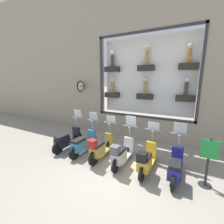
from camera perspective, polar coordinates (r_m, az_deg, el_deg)
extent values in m
plane|color=gray|center=(5.40, -0.30, -22.38)|extent=(120.00, 120.00, 0.00)
cube|color=gray|center=(14.50, -32.14, 15.37)|extent=(0.40, 15.52, 8.70)
cube|color=gray|center=(8.20, 11.58, -5.75)|extent=(0.40, 4.95, 1.17)
cube|color=#2D2D33|center=(7.93, 12.69, 27.86)|extent=(0.04, 4.95, 0.12)
cube|color=#2D2D33|center=(7.83, 11.35, -1.68)|extent=(0.04, 4.95, 0.12)
cube|color=#2D2D33|center=(7.34, 30.84, 11.85)|extent=(0.04, 0.12, 4.15)
cube|color=#2D2D33|center=(8.60, -4.12, 13.24)|extent=(0.04, 0.12, 4.15)
cube|color=white|center=(8.16, 13.08, 13.04)|extent=(0.04, 4.71, 3.91)
cube|color=#28231E|center=(7.70, 27.10, 15.21)|extent=(0.36, 0.81, 0.28)
cylinder|color=#B26B2D|center=(7.74, 27.42, 18.43)|extent=(0.17, 0.17, 0.60)
sphere|color=beige|center=(7.81, 27.73, 21.38)|extent=(0.22, 0.22, 0.22)
cube|color=#28231E|center=(7.97, 12.81, 16.03)|extent=(0.36, 0.81, 0.28)
cylinder|color=#9E7F4C|center=(8.02, 12.97, 19.45)|extent=(0.19, 0.19, 0.68)
sphere|color=beige|center=(8.10, 13.14, 22.69)|extent=(0.25, 0.25, 0.25)
cube|color=#28231E|center=(8.66, 0.09, 15.96)|extent=(0.36, 0.81, 0.28)
cylinder|color=#47382D|center=(8.71, 0.09, 18.90)|extent=(0.17, 0.17, 0.61)
sphere|color=white|center=(8.77, 0.09, 21.61)|extent=(0.22, 0.22, 0.22)
cube|color=#28231E|center=(7.72, 26.10, 4.66)|extent=(0.36, 0.81, 0.28)
cylinder|color=#47382D|center=(7.68, 26.40, 7.92)|extent=(0.17, 0.17, 0.60)
sphere|color=white|center=(7.67, 26.69, 10.95)|extent=(0.22, 0.22, 0.22)
cube|color=#28231E|center=(7.99, 12.33, 5.81)|extent=(0.36, 0.81, 0.28)
cylinder|color=#9E7F4C|center=(7.96, 12.48, 9.08)|extent=(0.18, 0.18, 0.63)
sphere|color=beige|center=(7.95, 12.62, 12.17)|extent=(0.23, 0.23, 0.23)
cube|color=#28231E|center=(8.68, 0.09, 6.56)|extent=(0.36, 0.81, 0.28)
cylinder|color=#9E7F4C|center=(8.65, 0.09, 9.44)|extent=(0.16, 0.16, 0.59)
sphere|color=white|center=(8.64, 0.09, 12.12)|extent=(0.21, 0.21, 0.21)
cylinder|color=black|center=(9.17, -11.20, 9.61)|extent=(0.35, 0.05, 0.05)
torus|color=black|center=(9.04, -11.90, 9.54)|extent=(0.64, 0.07, 0.64)
cylinder|color=white|center=(9.04, -11.90, 9.54)|extent=(0.53, 0.03, 0.53)
cylinder|color=black|center=(6.09, 23.50, -16.65)|extent=(0.46, 0.09, 0.46)
cylinder|color=black|center=(4.95, 22.19, -23.72)|extent=(0.46, 0.09, 0.46)
cube|color=navy|center=(5.51, 22.92, -19.92)|extent=(1.02, 0.38, 0.06)
cube|color=navy|center=(5.09, 22.73, -20.03)|extent=(0.61, 0.35, 0.36)
cube|color=black|center=(4.97, 22.95, -17.77)|extent=(0.58, 0.31, 0.10)
cube|color=navy|center=(5.85, 23.66, -14.62)|extent=(0.12, 0.37, 0.56)
cylinder|color=gray|center=(5.72, 24.13, -9.87)|extent=(0.20, 0.06, 0.45)
cylinder|color=gray|center=(5.71, 24.36, -7.62)|extent=(0.04, 0.61, 0.04)
cube|color=silver|center=(5.69, 24.56, -5.60)|extent=(0.10, 0.42, 0.39)
cylinder|color=black|center=(6.18, 14.86, -15.55)|extent=(0.46, 0.09, 0.46)
cylinder|color=black|center=(5.06, 11.21, -22.06)|extent=(0.46, 0.09, 0.46)
cube|color=gold|center=(5.62, 13.24, -18.59)|extent=(1.02, 0.38, 0.06)
cube|color=gold|center=(5.20, 12.27, -18.56)|extent=(0.61, 0.35, 0.36)
cube|color=black|center=(5.09, 12.38, -16.32)|extent=(0.58, 0.31, 0.10)
cube|color=gold|center=(5.95, 14.74, -13.50)|extent=(0.12, 0.37, 0.56)
cylinder|color=gray|center=(5.82, 15.16, -8.82)|extent=(0.20, 0.06, 0.45)
cylinder|color=gray|center=(5.81, 15.43, -6.62)|extent=(0.04, 0.60, 0.04)
cube|color=silver|center=(5.80, 15.59, -5.11)|extent=(0.08, 0.42, 0.29)
cube|color=black|center=(4.72, 11.34, -16.42)|extent=(0.28, 0.28, 0.28)
cylinder|color=black|center=(6.39, 6.69, -14.11)|extent=(0.49, 0.09, 0.49)
cylinder|color=black|center=(5.33, 1.36, -19.69)|extent=(0.49, 0.09, 0.49)
cube|color=#B7BCC6|center=(5.85, 4.30, -16.78)|extent=(1.02, 0.39, 0.06)
cube|color=#B7BCC6|center=(5.45, 2.72, -16.55)|extent=(0.61, 0.35, 0.36)
cube|color=black|center=(5.35, 2.74, -14.38)|extent=(0.58, 0.31, 0.10)
cube|color=#B7BCC6|center=(6.17, 6.40, -12.03)|extent=(0.12, 0.37, 0.56)
cylinder|color=gray|center=(6.05, 6.75, -7.51)|extent=(0.20, 0.06, 0.45)
cylinder|color=gray|center=(6.04, 7.03, -5.39)|extent=(0.04, 0.61, 0.04)
cube|color=silver|center=(6.02, 7.22, -3.35)|extent=(0.10, 0.42, 0.42)
cube|color=#4C4C51|center=(5.01, 1.13, -14.23)|extent=(0.28, 0.28, 0.28)
cylinder|color=black|center=(6.69, -0.76, -12.50)|extent=(0.55, 0.09, 0.55)
cylinder|color=black|center=(5.73, -7.03, -17.05)|extent=(0.55, 0.09, 0.55)
cube|color=olive|center=(6.21, -3.62, -14.73)|extent=(1.02, 0.38, 0.06)
cube|color=olive|center=(5.83, -5.61, -14.32)|extent=(0.61, 0.35, 0.36)
cube|color=black|center=(5.73, -5.65, -12.26)|extent=(0.58, 0.31, 0.10)
cube|color=olive|center=(6.51, -1.14, -10.41)|extent=(0.12, 0.37, 0.56)
cylinder|color=gray|center=(6.39, -0.86, -6.10)|extent=(0.20, 0.06, 0.45)
cylinder|color=gray|center=(6.39, -0.57, -4.10)|extent=(0.04, 0.60, 0.04)
cube|color=silver|center=(6.38, -0.40, -2.71)|extent=(0.08, 0.42, 0.30)
cube|color=maroon|center=(5.43, -7.52, -11.87)|extent=(0.28, 0.28, 0.28)
cylinder|color=black|center=(7.13, -7.26, -11.04)|extent=(0.54, 0.09, 0.54)
cylinder|color=black|center=(6.24, -14.13, -14.85)|extent=(0.54, 0.09, 0.54)
cube|color=teal|center=(6.68, -10.43, -12.94)|extent=(1.02, 0.38, 0.06)
cube|color=teal|center=(6.33, -12.63, -12.40)|extent=(0.61, 0.35, 0.36)
cube|color=black|center=(6.24, -12.73, -10.47)|extent=(0.58, 0.31, 0.10)
cube|color=teal|center=(6.95, -7.75, -9.03)|extent=(0.12, 0.37, 0.56)
cylinder|color=gray|center=(6.85, -7.53, -4.99)|extent=(0.20, 0.06, 0.45)
cylinder|color=gray|center=(6.84, -7.25, -3.13)|extent=(0.04, 0.61, 0.04)
cube|color=silver|center=(6.83, -7.10, -1.54)|extent=(0.09, 0.42, 0.37)
cylinder|color=black|center=(7.65, -12.92, -9.60)|extent=(0.55, 0.09, 0.55)
cylinder|color=black|center=(6.82, -19.94, -12.77)|extent=(0.55, 0.09, 0.55)
cube|color=black|center=(7.22, -16.20, -11.21)|extent=(1.02, 0.38, 0.06)
cube|color=black|center=(6.90, -18.47, -10.59)|extent=(0.61, 0.35, 0.36)
cube|color=black|center=(6.82, -18.60, -8.80)|extent=(0.58, 0.31, 0.10)
cube|color=black|center=(7.48, -13.46, -7.69)|extent=(0.12, 0.37, 0.56)
cylinder|color=gray|center=(7.39, -13.29, -3.93)|extent=(0.20, 0.06, 0.45)
cylinder|color=gray|center=(7.38, -13.02, -2.20)|extent=(0.04, 0.61, 0.04)
cube|color=silver|center=(7.37, -12.89, -0.63)|extent=(0.10, 0.42, 0.39)
cylinder|color=#232326|center=(5.64, 31.80, -22.53)|extent=(0.36, 0.36, 0.02)
cylinder|color=#232326|center=(5.29, 32.70, -15.91)|extent=(0.07, 0.07, 1.48)
cube|color=#1E8438|center=(5.10, 33.25, -11.85)|extent=(0.03, 0.45, 0.55)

